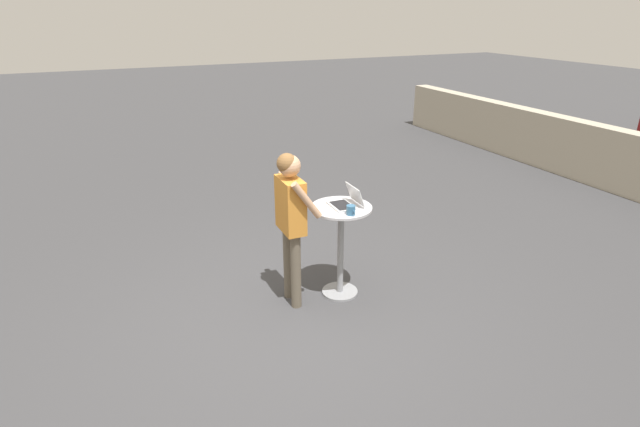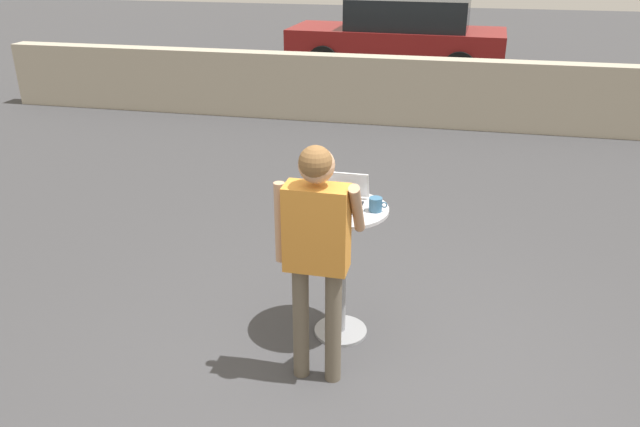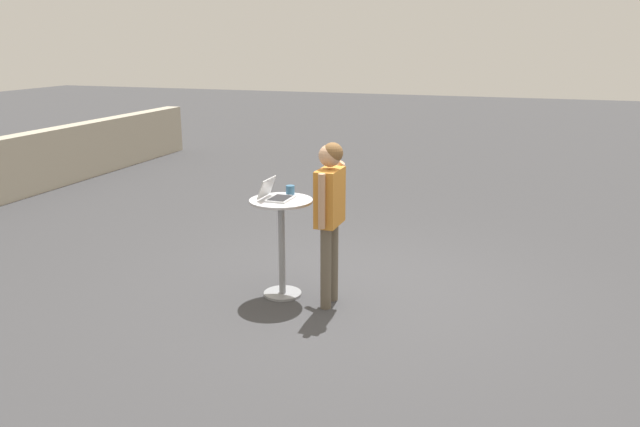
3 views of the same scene
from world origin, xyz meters
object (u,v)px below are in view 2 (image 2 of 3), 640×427
at_px(laptop, 344,198).
at_px(standing_person, 317,238).
at_px(coffee_mug, 376,204).
at_px(parked_car_near_street, 400,36).
at_px(cafe_table, 342,252).

relative_size(laptop, standing_person, 0.19).
xyz_separation_m(coffee_mug, parked_car_near_street, (-0.79, 10.03, -0.29)).
xyz_separation_m(cafe_table, laptop, (0.00, 0.06, 0.40)).
relative_size(cafe_table, standing_person, 0.62).
distance_m(laptop, parked_car_near_street, 9.98).
distance_m(standing_person, parked_car_near_street, 10.58).
bearing_deg(laptop, standing_person, -96.27).
xyz_separation_m(laptop, coffee_mug, (0.23, -0.07, 0.00)).
relative_size(cafe_table, parked_car_near_street, 0.23).
distance_m(coffee_mug, standing_person, 0.62).
bearing_deg(cafe_table, standing_person, -96.85).
relative_size(cafe_table, coffee_mug, 8.19).
bearing_deg(standing_person, coffee_mug, 60.78).
bearing_deg(cafe_table, parked_car_near_street, 93.19).
distance_m(cafe_table, standing_person, 0.67).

